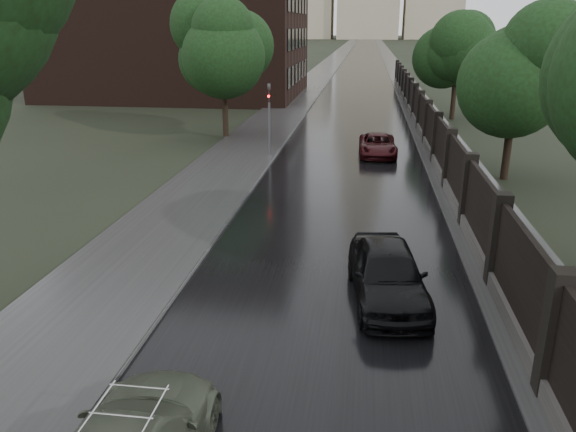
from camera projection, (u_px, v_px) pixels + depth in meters
The scene contains 10 objects.
road at pixel (366, 47), 185.14m from camera, with size 8.00×420.00×0.02m, color black.
sidewalk_left at pixel (347, 47), 185.89m from camera, with size 4.00×420.00×0.16m, color #2D2D2D.
verge_right at pixel (383, 47), 184.43m from camera, with size 3.00×420.00×0.08m, color #2D2D2D.
fence_right at pixel (424, 122), 36.12m from camera, with size 0.45×75.72×2.70m.
tree_left_far at pixel (223, 54), 34.49m from camera, with size 4.25×4.25×7.39m.
tree_right_b at pixel (517, 72), 25.09m from camera, with size 4.08×4.08×7.01m.
tree_right_c at pixel (458, 53), 41.96m from camera, with size 4.08×4.08×7.01m.
traffic_light at pixel (269, 114), 30.24m from camera, with size 0.16×0.32×4.00m.
car_right_near at pixel (388, 273), 14.72m from camera, with size 1.84×4.56×1.55m, color black.
car_right_far at pixel (378, 145), 31.22m from camera, with size 1.99×4.32×1.20m, color #340B0F.
Camera 1 is at (0.84, -4.98, 6.96)m, focal length 35.00 mm.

